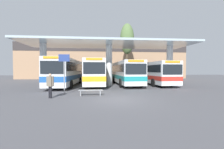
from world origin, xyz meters
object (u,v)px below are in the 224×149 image
Objects in this scene: info_sign_platform at (64,66)px; transit_bus_far_right_bay at (152,72)px; transit_bus_center_bay at (95,72)px; waiting_bench_near_pillar at (91,91)px; pedestrian_waiting at (50,83)px; poplar_tree_behind_left at (127,39)px; transit_bus_left_bay at (67,71)px; transit_bus_right_bay at (125,72)px.

transit_bus_far_right_bay is at bearing 38.15° from info_sign_platform.
transit_bus_far_right_bay is at bearing -176.96° from transit_bus_center_bay.
transit_bus_center_bay is 5.81× the size of waiting_bench_near_pillar.
pedestrian_waiting is 21.12m from poplar_tree_behind_left.
transit_bus_left_bay is 7.48m from info_sign_platform.
waiting_bench_near_pillar is 3.13m from info_sign_platform.
info_sign_platform is at bearing 161.13° from waiting_bench_near_pillar.
transit_bus_left_bay is 1.03× the size of transit_bus_center_bay.
transit_bus_center_bay is (3.67, 0.57, -0.04)m from transit_bus_left_bay.
transit_bus_right_bay is (7.90, 0.33, -0.11)m from transit_bus_left_bay.
waiting_bench_near_pillar is at bearing 88.42° from transit_bus_center_bay.
pedestrian_waiting is at bearing 95.52° from transit_bus_left_bay.
poplar_tree_behind_left reaches higher than transit_bus_left_bay.
transit_bus_center_bay is 11.92m from poplar_tree_behind_left.
info_sign_platform is (1.25, -7.36, 0.51)m from transit_bus_left_bay.
poplar_tree_behind_left is at bearing 62.03° from info_sign_platform.
transit_bus_right_bay is 11.86m from pedestrian_waiting.
info_sign_platform reaches higher than transit_bus_center_bay.
transit_bus_left_bay is 12.03m from transit_bus_far_right_bay.
transit_bus_far_right_bay is 10.15m from poplar_tree_behind_left.
transit_bus_left_bay is at bearing 113.21° from waiting_bench_near_pillar.
transit_bus_far_right_bay is (11.98, 1.07, -0.15)m from transit_bus_left_bay.
pedestrian_waiting is (-7.31, -9.31, -0.68)m from transit_bus_right_bay.
transit_bus_right_bay is (4.23, -0.25, -0.07)m from transit_bus_center_bay.
poplar_tree_behind_left is at bearing 93.69° from pedestrian_waiting.
transit_bus_far_right_bay is 1.03× the size of poplar_tree_behind_left.
poplar_tree_behind_left is at bearing -136.51° from transit_bus_left_bay.
transit_bus_left_bay is 9.03m from pedestrian_waiting.
info_sign_platform is 0.30× the size of poplar_tree_behind_left.
info_sign_platform reaches higher than waiting_bench_near_pillar.
transit_bus_far_right_bay is at bearing -173.10° from transit_bus_left_bay.
transit_bus_center_bay is at bearing -126.90° from poplar_tree_behind_left.
transit_bus_right_bay is 3.12× the size of info_sign_platform.
transit_bus_center_bay reaches higher than pedestrian_waiting.
transit_bus_right_bay is at bearing -102.65° from poplar_tree_behind_left.
poplar_tree_behind_left reaches higher than info_sign_platform.
pedestrian_waiting is at bearing 71.73° from transit_bus_center_bay.
waiting_bench_near_pillar is 1.07× the size of pedestrian_waiting.
transit_bus_right_bay is 9.64m from waiting_bench_near_pillar.
transit_bus_center_bay is 3.32× the size of info_sign_platform.
info_sign_platform reaches higher than transit_bus_right_bay.
transit_bus_right_bay is at bearing 82.99° from pedestrian_waiting.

